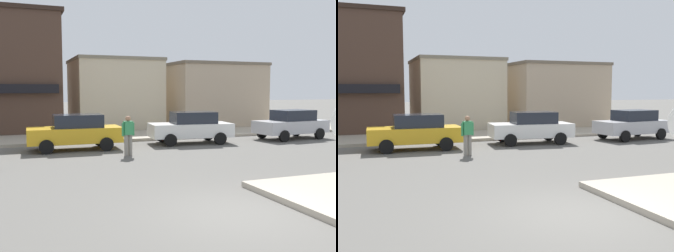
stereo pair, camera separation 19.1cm
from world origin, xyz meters
TOP-DOWN VIEW (x-y plane):
  - ground_plane at (0.00, 0.00)m, footprint 160.00×160.00m
  - kerb_far at (0.00, 14.17)m, footprint 80.00×4.00m
  - parked_car_nearest at (-2.02, 10.48)m, footprint 4.04×1.96m
  - parked_car_second at (3.60, 10.56)m, footprint 4.17×2.22m
  - parked_car_third at (9.40, 10.26)m, footprint 4.14×2.16m
  - pedestrian_crossing_near at (-0.29, 8.10)m, footprint 0.56×0.28m
  - building_storefront_left_near at (1.92, 19.84)m, footprint 5.63×6.13m
  - building_storefront_left_mid at (8.78, 18.72)m, footprint 6.49×5.93m

SIDE VIEW (x-z plane):
  - ground_plane at x=0.00m, z-range 0.00..0.00m
  - kerb_far at x=0.00m, z-range 0.00..0.15m
  - parked_car_nearest at x=-2.02m, z-range 0.03..1.59m
  - parked_car_second at x=3.60m, z-range 0.03..1.59m
  - parked_car_third at x=9.40m, z-range 0.03..1.59m
  - pedestrian_crossing_near at x=-0.29m, z-range 0.06..1.67m
  - building_storefront_left_mid at x=8.78m, z-range 0.00..4.51m
  - building_storefront_left_near at x=1.92m, z-range 0.00..4.73m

